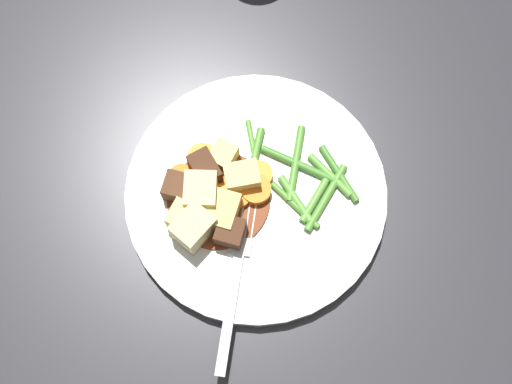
{
  "coord_description": "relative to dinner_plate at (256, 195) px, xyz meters",
  "views": [
    {
      "loc": [
        0.04,
        0.2,
        0.63
      ],
      "look_at": [
        0.0,
        0.0,
        0.02
      ],
      "focal_mm": 44.87,
      "sensor_mm": 36.0,
      "label": 1
    }
  ],
  "objects": [
    {
      "name": "carrot_slice_2",
      "position": [
        -0.01,
        -0.02,
        0.01
      ],
      "size": [
        0.03,
        0.03,
        0.01
      ],
      "primitive_type": "cylinder",
      "rotation": [
        0.0,
        0.0,
        0.18
      ],
      "color": "orange",
      "rests_on": "dinner_plate"
    },
    {
      "name": "dinner_plate",
      "position": [
        0.0,
        0.0,
        0.0
      ],
      "size": [
        0.27,
        0.27,
        0.02
      ],
      "primitive_type": "cylinder",
      "color": "white",
      "rests_on": "ground_plane"
    },
    {
      "name": "green_bean_5",
      "position": [
        -0.03,
        0.02,
        0.01
      ],
      "size": [
        0.04,
        0.06,
        0.01
      ],
      "primitive_type": "cylinder",
      "rotation": [
        0.0,
        1.57,
        5.28
      ],
      "color": "#599E38",
      "rests_on": "dinner_plate"
    },
    {
      "name": "carrot_slice_1",
      "position": [
        0.03,
        -0.01,
        0.01
      ],
      "size": [
        0.03,
        0.03,
        0.01
      ],
      "primitive_type": "cylinder",
      "rotation": [
        0.0,
        0.0,
        1.56
      ],
      "color": "orange",
      "rests_on": "dinner_plate"
    },
    {
      "name": "green_bean_2",
      "position": [
        -0.01,
        -0.04,
        0.01
      ],
      "size": [
        0.03,
        0.06,
        0.01
      ],
      "primitive_type": "cylinder",
      "rotation": [
        0.0,
        1.57,
        4.29
      ],
      "color": "#599E38",
      "rests_on": "dinner_plate"
    },
    {
      "name": "meat_chunk_3",
      "position": [
        0.05,
        -0.03,
        0.02
      ],
      "size": [
        0.03,
        0.04,
        0.03
      ],
      "primitive_type": "cube",
      "rotation": [
        0.0,
        0.0,
        1.87
      ],
      "color": "#4C2B19",
      "rests_on": "dinner_plate"
    },
    {
      "name": "carrot_slice_6",
      "position": [
        0.05,
        -0.05,
        0.01
      ],
      "size": [
        0.04,
        0.04,
        0.01
      ],
      "primitive_type": "cylinder",
      "rotation": [
        0.0,
        0.0,
        4.88
      ],
      "color": "orange",
      "rests_on": "dinner_plate"
    },
    {
      "name": "green_bean_3",
      "position": [
        -0.05,
        0.02,
        0.01
      ],
      "size": [
        0.04,
        0.04,
        0.01
      ],
      "primitive_type": "cylinder",
      "rotation": [
        0.0,
        1.57,
        3.97
      ],
      "color": "#66AD42",
      "rests_on": "dinner_plate"
    },
    {
      "name": "green_bean_0",
      "position": [
        -0.07,
        0.02,
        0.01
      ],
      "size": [
        0.06,
        0.06,
        0.01
      ],
      "primitive_type": "cylinder",
      "rotation": [
        0.0,
        1.57,
        3.97
      ],
      "color": "#599E38",
      "rests_on": "dinner_plate"
    },
    {
      "name": "meat_chunk_2",
      "position": [
        0.07,
        -0.02,
        0.02
      ],
      "size": [
        0.04,
        0.04,
        0.02
      ],
      "primitive_type": "cube",
      "rotation": [
        0.0,
        0.0,
        1.09
      ],
      "color": "#56331E",
      "rests_on": "dinner_plate"
    },
    {
      "name": "potato_chunk_5",
      "position": [
        0.04,
        0.02,
        0.02
      ],
      "size": [
        0.05,
        0.05,
        0.03
      ],
      "primitive_type": "cube",
      "rotation": [
        0.0,
        0.0,
        1.07
      ],
      "color": "#DBBC6B",
      "rests_on": "dinner_plate"
    },
    {
      "name": "carrot_slice_3",
      "position": [
        0.07,
        -0.03,
        0.01
      ],
      "size": [
        0.03,
        0.03,
        0.01
      ],
      "primitive_type": "cylinder",
      "rotation": [
        0.0,
        0.0,
        3.13
      ],
      "color": "orange",
      "rests_on": "dinner_plate"
    },
    {
      "name": "green_bean_9",
      "position": [
        -0.09,
        0.0,
        0.01
      ],
      "size": [
        0.03,
        0.07,
        0.01
      ],
      "primitive_type": "cylinder",
      "rotation": [
        0.0,
        1.57,
        5.01
      ],
      "color": "#4C8E33",
      "rests_on": "dinner_plate"
    },
    {
      "name": "potato_chunk_2",
      "position": [
        0.03,
        -0.04,
        0.02
      ],
      "size": [
        0.04,
        0.04,
        0.02
      ],
      "primitive_type": "cube",
      "rotation": [
        0.0,
        0.0,
        0.86
      ],
      "color": "#E5CC7A",
      "rests_on": "dinner_plate"
    },
    {
      "name": "potato_chunk_1",
      "position": [
        0.07,
        0.03,
        0.03
      ],
      "size": [
        0.05,
        0.05,
        0.03
      ],
      "primitive_type": "cube",
      "rotation": [
        0.0,
        0.0,
        0.64
      ],
      "color": "#EAD68C",
      "rests_on": "dinner_plate"
    },
    {
      "name": "stew_sauce",
      "position": [
        0.04,
        -0.0,
        0.01
      ],
      "size": [
        0.1,
        0.1,
        0.0
      ],
      "primitive_type": "cylinder",
      "color": "brown",
      "rests_on": "dinner_plate"
    },
    {
      "name": "meat_chunk_1",
      "position": [
        0.03,
        0.04,
        0.02
      ],
      "size": [
        0.04,
        0.04,
        0.02
      ],
      "primitive_type": "cube",
      "rotation": [
        0.0,
        0.0,
        5.8
      ],
      "color": "#4C2B19",
      "rests_on": "dinner_plate"
    },
    {
      "name": "meat_chunk_0",
      "position": [
        0.06,
        0.01,
        0.02
      ],
      "size": [
        0.04,
        0.04,
        0.02
      ],
      "primitive_type": "cube",
      "rotation": [
        0.0,
        0.0,
        4.22
      ],
      "color": "brown",
      "rests_on": "dinner_plate"
    },
    {
      "name": "green_bean_1",
      "position": [
        -0.08,
        0.0,
        0.01
      ],
      "size": [
        0.04,
        0.05,
        0.01
      ],
      "primitive_type": "cylinder",
      "rotation": [
        0.0,
        1.57,
        5.25
      ],
      "color": "#66AD42",
      "rests_on": "dinner_plate"
    },
    {
      "name": "green_bean_4",
      "position": [
        -0.04,
        0.02,
        0.01
      ],
      "size": [
        0.03,
        0.05,
        0.01
      ],
      "primitive_type": "cylinder",
      "rotation": [
        0.0,
        1.57,
        5.05
      ],
      "color": "#66AD42",
      "rests_on": "dinner_plate"
    },
    {
      "name": "green_bean_8",
      "position": [
        -0.05,
        -0.02,
        0.01
      ],
      "size": [
        0.04,
        0.08,
        0.01
      ],
      "primitive_type": "cylinder",
      "rotation": [
        0.0,
        1.57,
        4.32
      ],
      "color": "#599E38",
      "rests_on": "dinner_plate"
    },
    {
      "name": "potato_chunk_0",
      "position": [
        0.08,
        0.01,
        0.02
      ],
      "size": [
        0.04,
        0.04,
        0.03
      ],
      "primitive_type": "cube",
      "rotation": [
        0.0,
        0.0,
        5.6
      ],
      "color": "#E5CC7A",
      "rests_on": "dinner_plate"
    },
    {
      "name": "fork",
      "position": [
        0.04,
        0.08,
        0.01
      ],
      "size": [
        0.08,
        0.17,
        0.0
      ],
      "color": "silver",
      "rests_on": "dinner_plate"
    },
    {
      "name": "potato_chunk_4",
      "position": [
        0.01,
        -0.01,
        0.02
      ],
      "size": [
        0.03,
        0.03,
        0.03
      ],
      "primitive_type": "cube",
      "rotation": [
        0.0,
        0.0,
        1.54
      ],
      "color": "#E5CC7A",
      "rests_on": "dinner_plate"
    },
    {
      "name": "carrot_slice_5",
      "position": [
        0.0,
        0.0,
        0.01
      ],
      "size": [
        0.04,
        0.04,
        0.01
      ],
      "primitive_type": "cylinder",
      "rotation": [
        0.0,
        0.0,
        5.4
      ],
      "color": "orange",
      "rests_on": "dinner_plate"
    },
    {
      "name": "carrot_slice_0",
      "position": [
        0.02,
        -0.0,
        0.01
      ],
      "size": [
        0.04,
        0.04,
        0.01
      ],
      "primitive_type": "cylinder",
      "rotation": [
        0.0,
        0.0,
        1.02
      ],
      "color": "orange",
      "rests_on": "dinner_plate"
    },
    {
      "name": "green_bean_7",
      "position": [
        -0.05,
        -0.02,
        0.01
      ],
      "size": [
        0.07,
        0.06,
        0.01
      ],
      "primitive_type": "cylinder",
      "rotation": [
        0.0,
        1.57,
        5.62
      ],
      "color": "#4C8E33",
      "rests_on": "dinner_plate"
    },
    {
      "name": "ground_plane",
      "position": [
        0.0,
        0.0,
        -0.01
      ],
      "size": [
        3.0,
        3.0,
        0.0
      ],
      "primitive_type": "plane",
      "color": "#2D2D33"
    },
    {
      "name": "potato_chunk_3",
      "position": [
        0.05,
        -0.01,
        0.03
      ],
      "size": [
        0.04,
        0.04,
        0.03
      ],
      "primitive_type": "cube",
      "rotation": [
        0.0,
        0.0,
        2.9
      ],
      "color": "#EAD68C",
      "rests_on": "dinner_plate"
    },
    {
      "name": "green_bean_6",
      "position": [
        -0.01,
        -0.04,
        0.01
      ],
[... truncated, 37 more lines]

